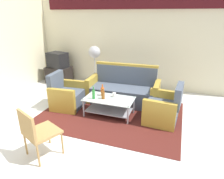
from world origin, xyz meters
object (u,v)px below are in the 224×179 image
(couch, at_px, (123,91))
(wicker_chair, at_px, (36,130))
(armchair_right, at_px, (163,109))
(coffee_table, at_px, (109,104))
(bottle_brown, at_px, (103,95))
(television, at_px, (58,60))
(pedestal_fan, at_px, (94,55))
(armchair_left, at_px, (67,96))
(bottle_green, at_px, (94,94))
(bottle_orange, at_px, (102,91))
(tv_stand, at_px, (59,75))
(cup, at_px, (114,95))

(couch, distance_m, wicker_chair, 2.59)
(armchair_right, relative_size, coffee_table, 0.77)
(bottle_brown, distance_m, wicker_chair, 1.71)
(coffee_table, distance_m, television, 2.93)
(television, distance_m, pedestal_fan, 1.32)
(couch, height_order, armchair_left, couch)
(bottle_brown, height_order, pedestal_fan, pedestal_fan)
(television, bearing_deg, bottle_green, 152.75)
(armchair_right, xyz_separation_m, wicker_chair, (-1.75, -1.82, 0.21))
(bottle_orange, relative_size, bottle_green, 0.93)
(coffee_table, xyz_separation_m, bottle_brown, (-0.12, -0.05, 0.23))
(armchair_right, height_order, tv_stand, armchair_right)
(armchair_right, relative_size, bottle_green, 2.92)
(bottle_green, bearing_deg, couch, 65.23)
(bottle_orange, bearing_deg, tv_stand, 145.28)
(cup, relative_size, tv_stand, 0.12)
(bottle_green, distance_m, cup, 0.47)
(couch, relative_size, television, 2.66)
(tv_stand, bearing_deg, pedestal_fan, 2.20)
(armchair_left, relative_size, television, 1.24)
(bottle_brown, height_order, tv_stand, bottle_brown)
(armchair_left, distance_m, bottle_green, 0.86)
(wicker_chair, bearing_deg, armchair_right, 69.79)
(bottle_green, height_order, tv_stand, bottle_green)
(bottle_brown, distance_m, cup, 0.27)
(cup, height_order, pedestal_fan, pedestal_fan)
(cup, bearing_deg, armchair_left, -176.95)
(pedestal_fan, bearing_deg, bottle_orange, -60.50)
(bottle_brown, distance_m, pedestal_fan, 2.05)
(tv_stand, bearing_deg, coffee_table, -34.30)
(armchair_right, bearing_deg, pedestal_fan, 59.65)
(armchair_right, distance_m, bottle_brown, 1.33)
(coffee_table, bearing_deg, cup, 57.10)
(bottle_orange, relative_size, television, 0.40)
(bottle_orange, distance_m, cup, 0.28)
(pedestal_fan, bearing_deg, coffee_table, -57.11)
(coffee_table, distance_m, bottle_green, 0.42)
(television, bearing_deg, armchair_left, 141.76)
(bottle_orange, distance_m, television, 2.67)
(armchair_right, bearing_deg, wicker_chair, 140.21)
(bottle_green, xyz_separation_m, pedestal_fan, (-0.77, 1.80, 0.49))
(bottle_brown, bearing_deg, pedestal_fan, 119.19)
(couch, xyz_separation_m, cup, (-0.02, -0.67, 0.14))
(television, bearing_deg, cup, 161.57)
(bottle_green, relative_size, bottle_brown, 1.23)
(coffee_table, distance_m, wicker_chair, 1.81)
(couch, xyz_separation_m, tv_stand, (-2.49, 0.83, -0.06))
(armchair_right, bearing_deg, bottle_green, 103.27)
(coffee_table, bearing_deg, armchair_right, 5.89)
(armchair_right, height_order, wicker_chair, armchair_right)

